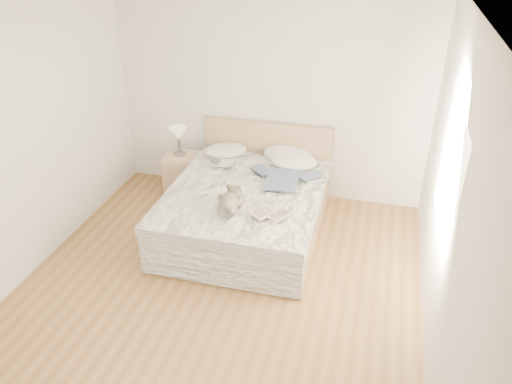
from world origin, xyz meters
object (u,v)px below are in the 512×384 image
bed (247,208)px  teddy_bear (228,207)px  nightstand (183,175)px  table_lamp (178,135)px  photo_book (221,163)px  childrens_book (271,214)px

bed → teddy_bear: bearing=-94.0°
bed → nightstand: bed is taller
table_lamp → photo_book: bearing=-21.1°
bed → nightstand: size_ratio=3.83×
table_lamp → childrens_book: size_ratio=1.04×
childrens_book → teddy_bear: 0.46m
table_lamp → photo_book: (0.66, -0.25, -0.20)m
nightstand → childrens_book: size_ratio=1.56×
bed → childrens_book: size_ratio=5.98×
bed → nightstand: 1.27m
nightstand → teddy_bear: size_ratio=1.51×
photo_book → childrens_book: size_ratio=0.84×
nightstand → table_lamp: (-0.03, 0.04, 0.55)m
bed → table_lamp: 1.42m
nightstand → table_lamp: size_ratio=1.50×
childrens_book → nightstand: bearing=173.4°
childrens_book → teddy_bear: bearing=-145.0°
bed → photo_book: bed is taller
table_lamp → teddy_bear: size_ratio=1.01×
table_lamp → teddy_bear: 1.68m
table_lamp → nightstand: bearing=-51.4°
table_lamp → childrens_book: 2.00m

